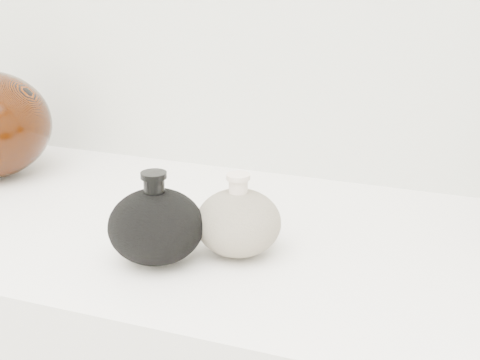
% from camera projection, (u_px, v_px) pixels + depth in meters
% --- Properties ---
extents(black_gourd_vase, '(0.14, 0.14, 0.11)m').
position_uv_depth(black_gourd_vase, '(156.00, 225.00, 0.81)').
color(black_gourd_vase, black).
rests_on(black_gourd_vase, display_counter).
extents(cream_gourd_vase, '(0.14, 0.14, 0.11)m').
position_uv_depth(cream_gourd_vase, '(238.00, 222.00, 0.83)').
color(cream_gourd_vase, beige).
rests_on(cream_gourd_vase, display_counter).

